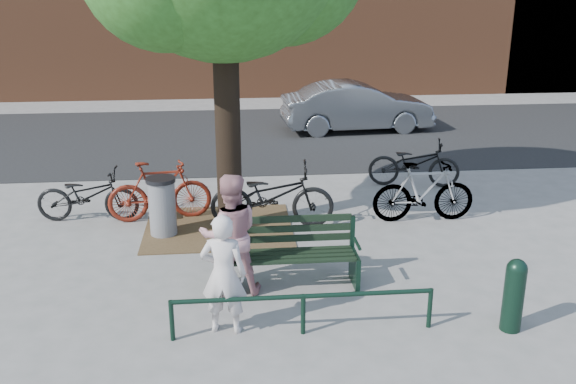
{
  "coord_description": "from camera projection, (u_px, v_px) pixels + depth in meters",
  "views": [
    {
      "loc": [
        -0.8,
        -7.71,
        3.96
      ],
      "look_at": [
        0.04,
        1.0,
        1.0
      ],
      "focal_mm": 40.0,
      "sensor_mm": 36.0,
      "label": 1
    }
  ],
  "objects": [
    {
      "name": "park_bench",
      "position": [
        292.0,
        251.0,
        8.53
      ],
      "size": [
        1.74,
        0.54,
        0.97
      ],
      "color": "black",
      "rests_on": "ground"
    },
    {
      "name": "bicycle_b",
      "position": [
        160.0,
        191.0,
        10.78
      ],
      "size": [
        1.78,
        0.71,
        1.04
      ],
      "primitive_type": "imported",
      "rotation": [
        0.0,
        0.0,
        1.7
      ],
      "color": "#621A0E",
      "rests_on": "ground"
    },
    {
      "name": "bicycle_d",
      "position": [
        424.0,
        192.0,
        10.75
      ],
      "size": [
        1.73,
        0.5,
        1.04
      ],
      "primitive_type": "imported",
      "rotation": [
        0.0,
        0.0,
        1.57
      ],
      "color": "gray",
      "rests_on": "ground"
    },
    {
      "name": "parked_car",
      "position": [
        357.0,
        107.0,
        17.04
      ],
      "size": [
        4.04,
        1.65,
        1.3
      ],
      "primitive_type": "imported",
      "rotation": [
        0.0,
        0.0,
        1.64
      ],
      "color": "slate",
      "rests_on": "ground"
    },
    {
      "name": "dirt_pit",
      "position": [
        219.0,
        227.0,
        10.59
      ],
      "size": [
        2.4,
        2.0,
        0.02
      ],
      "primitive_type": "cube",
      "color": "brown",
      "rests_on": "ground"
    },
    {
      "name": "guard_railing",
      "position": [
        303.0,
        302.0,
        7.35
      ],
      "size": [
        3.06,
        0.06,
        0.51
      ],
      "color": "black",
      "rests_on": "ground"
    },
    {
      "name": "bicycle_e",
      "position": [
        414.0,
        163.0,
        12.57
      ],
      "size": [
        1.86,
        0.97,
        0.93
      ],
      "primitive_type": "imported",
      "rotation": [
        0.0,
        0.0,
        1.36
      ],
      "color": "black",
      "rests_on": "ground"
    },
    {
      "name": "bicycle_a",
      "position": [
        88.0,
        195.0,
        10.78
      ],
      "size": [
        1.75,
        0.72,
        0.9
      ],
      "primitive_type": "imported",
      "rotation": [
        0.0,
        0.0,
        1.5
      ],
      "color": "black",
      "rests_on": "ground"
    },
    {
      "name": "litter_bin",
      "position": [
        162.0,
        206.0,
        10.17
      ],
      "size": [
        0.47,
        0.47,
        0.96
      ],
      "color": "gray",
      "rests_on": "ground"
    },
    {
      "name": "bollard",
      "position": [
        514.0,
        292.0,
        7.41
      ],
      "size": [
        0.24,
        0.24,
        0.9
      ],
      "color": "black",
      "rests_on": "ground"
    },
    {
      "name": "bicycle_c",
      "position": [
        272.0,
        196.0,
        10.5
      ],
      "size": [
        2.08,
        0.87,
        1.07
      ],
      "primitive_type": "imported",
      "rotation": [
        0.0,
        0.0,
        1.49
      ],
      "color": "black",
      "rests_on": "ground"
    },
    {
      "name": "person_left",
      "position": [
        224.0,
        274.0,
        7.3
      ],
      "size": [
        0.59,
        0.44,
        1.46
      ],
      "primitive_type": "imported",
      "rotation": [
        0.0,
        0.0,
        2.96
      ],
      "color": "beige",
      "rests_on": "ground"
    },
    {
      "name": "person_right",
      "position": [
        230.0,
        235.0,
        8.2
      ],
      "size": [
        0.84,
        0.68,
        1.62
      ],
      "primitive_type": "imported",
      "rotation": [
        0.0,
        0.0,
        3.23
      ],
      "color": "#B57C80",
      "rests_on": "ground"
    },
    {
      "name": "road",
      "position": [
        259.0,
        136.0,
        16.62
      ],
      "size": [
        40.0,
        7.0,
        0.01
      ],
      "primitive_type": "cube",
      "color": "black",
      "rests_on": "ground"
    },
    {
      "name": "ground",
      "position": [
        292.0,
        286.0,
        8.61
      ],
      "size": [
        90.0,
        90.0,
        0.0
      ],
      "primitive_type": "plane",
      "color": "gray",
      "rests_on": "ground"
    }
  ]
}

